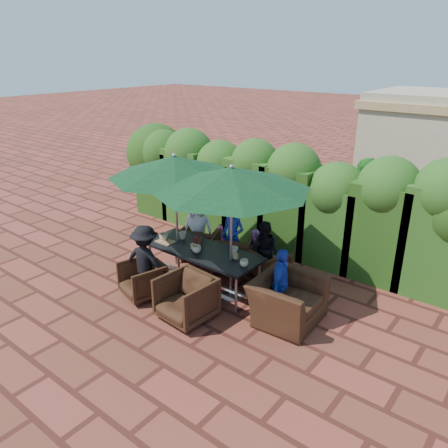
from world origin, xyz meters
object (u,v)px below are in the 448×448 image
Objects in this scene: chair_far_mid at (233,251)px; dining_table at (202,253)px; umbrella_left at (174,167)px; chair_far_right at (266,264)px; chair_near_left at (142,278)px; chair_near_right at (186,296)px; chair_end_right at (288,293)px; chair_far_left at (200,241)px; umbrella_right at (231,179)px.

dining_table is at bearing 63.68° from chair_far_mid.
chair_far_right is (1.52, 0.85, -1.84)m from umbrella_left.
chair_near_right is (1.13, -0.05, 0.06)m from chair_near_left.
chair_far_mid is at bearing 86.43° from chair_near_left.
chair_far_left is at bearing 68.56° from chair_end_right.
chair_near_left is (-1.47, -1.83, -0.01)m from chair_far_right.
chair_far_mid is at bearing 158.59° from chair_far_left.
chair_end_right reaches higher than chair_far_right.
chair_near_right is (-0.34, -1.88, 0.05)m from chair_far_right.
chair_far_right is at bearing 156.03° from chair_far_mid.
dining_table is at bearing 73.48° from chair_near_left.
chair_far_mid is (0.70, 0.85, -1.80)m from umbrella_left.
chair_end_right is at bearing -0.65° from umbrella_left.
chair_far_left is at bearing -24.09° from chair_far_mid.
chair_near_right is 0.72× the size of chair_end_right.
umbrella_left is 2.02m from chair_far_left.
umbrella_right is (1.32, -0.02, 0.00)m from umbrella_left.
dining_table is 3.10× the size of chair_far_right.
chair_near_right is at bearing 124.09° from chair_end_right.
chair_end_right reaches higher than dining_table.
umbrella_left is 2.13× the size of chair_end_right.
chair_end_right is (2.45, 0.95, 0.14)m from chair_near_left.
umbrella_right is at bearing 53.05° from chair_near_left.
chair_end_right reaches higher than chair_far_mid.
dining_table is 3.20× the size of chair_near_left.
umbrella_right is at bearing 0.63° from dining_table.
dining_table is at bearing -179.37° from umbrella_right.
umbrella_left reaches higher than dining_table.
chair_near_left is (0.05, -0.98, -1.85)m from umbrella_left.
chair_end_right is at bearing 41.74° from chair_near_right.
chair_far_right is at bearing 77.37° from umbrella_right.
umbrella_left is 0.92× the size of umbrella_right.
dining_table is 1.16m from chair_near_right.
dining_table reaches higher than chair_far_right.
umbrella_right reaches higher than chair_far_left.
chair_end_right is at bearing 130.28° from chair_far_mid.
chair_far_left reaches higher than chair_near_left.
umbrella_left is at bearing 108.74° from chair_near_left.
chair_end_right reaches higher than chair_near_right.
chair_far_right is at bearing 29.22° from umbrella_left.
umbrella_left is 2.11m from chair_far_mid.
chair_far_right is (0.19, 0.87, -1.84)m from umbrella_right.
chair_far_mid is 2.01m from chair_end_right.
chair_far_mid is 1.95m from chair_near_left.
dining_table is at bearing 121.71° from chair_near_right.
chair_near_left is (-1.27, -0.96, -1.85)m from umbrella_right.
chair_near_left is at bearing 71.72° from chair_far_right.
umbrella_left reaches higher than chair_near_right.
chair_near_left is at bearing -122.43° from dining_table.
chair_end_right is (2.50, -0.03, -1.71)m from umbrella_left.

